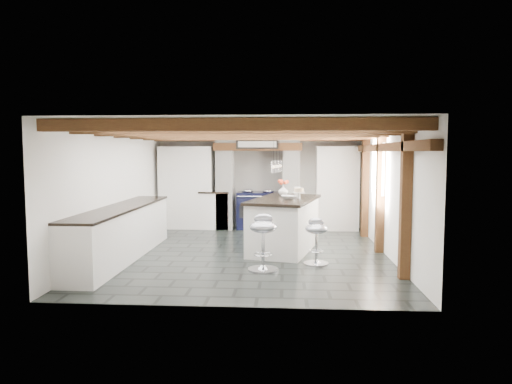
# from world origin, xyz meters

# --- Properties ---
(ground) EXTENTS (6.00, 6.00, 0.00)m
(ground) POSITION_xyz_m (0.00, 0.00, 0.00)
(ground) COLOR black
(ground) RESTS_ON ground
(room_shell) EXTENTS (6.00, 6.03, 6.00)m
(room_shell) POSITION_xyz_m (-0.61, 1.42, 1.07)
(room_shell) COLOR white
(room_shell) RESTS_ON ground
(range_cooker) EXTENTS (1.00, 0.63, 0.99)m
(range_cooker) POSITION_xyz_m (0.00, 2.68, 0.47)
(range_cooker) COLOR black
(range_cooker) RESTS_ON ground
(kitchen_island) EXTENTS (1.51, 2.20, 1.33)m
(kitchen_island) POSITION_xyz_m (0.65, 0.28, 0.51)
(kitchen_island) COLOR white
(kitchen_island) RESTS_ON ground
(bar_stool_near) EXTENTS (0.43, 0.43, 0.77)m
(bar_stool_near) POSITION_xyz_m (1.18, -0.81, 0.48)
(bar_stool_near) COLOR silver
(bar_stool_near) RESTS_ON ground
(bar_stool_far) EXTENTS (0.48, 0.48, 0.89)m
(bar_stool_far) POSITION_xyz_m (0.32, -1.26, 0.55)
(bar_stool_far) COLOR silver
(bar_stool_far) RESTS_ON ground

